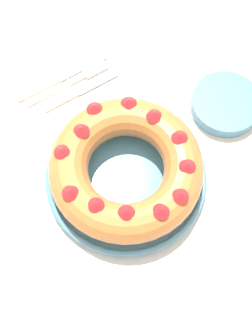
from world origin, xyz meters
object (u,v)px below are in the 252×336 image
(serving_knife, at_px, (56,80))
(side_bowl, at_px, (225,104))
(fork, at_px, (73,81))
(cake_knife, at_px, (76,93))
(bundt_cake, at_px, (126,168))
(serving_dish, at_px, (126,177))

(serving_knife, bearing_deg, side_bowl, 51.54)
(fork, bearing_deg, cake_knife, -23.22)
(bundt_cake, height_order, fork, bundt_cake)
(serving_knife, bearing_deg, serving_dish, 5.46)
(bundt_cake, bearing_deg, fork, 175.07)
(bundt_cake, height_order, cake_knife, bundt_cake)
(serving_dish, distance_m, side_bowl, 0.27)
(fork, relative_size, cake_knife, 1.11)
(side_bowl, bearing_deg, fork, -132.81)
(fork, distance_m, side_bowl, 0.33)
(serving_dish, height_order, side_bowl, side_bowl)
(fork, bearing_deg, side_bowl, 42.68)
(bundt_cake, distance_m, cake_knife, 0.24)
(cake_knife, bearing_deg, serving_knife, -160.07)
(bundt_cake, distance_m, serving_knife, 0.29)
(serving_knife, bearing_deg, bundt_cake, 5.47)
(bundt_cake, bearing_deg, serving_dish, -74.21)
(serving_dish, distance_m, bundt_cake, 0.05)
(fork, distance_m, serving_knife, 0.04)
(bundt_cake, distance_m, side_bowl, 0.27)
(serving_dish, bearing_deg, bundt_cake, 105.79)
(bundt_cake, relative_size, serving_knife, 1.34)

